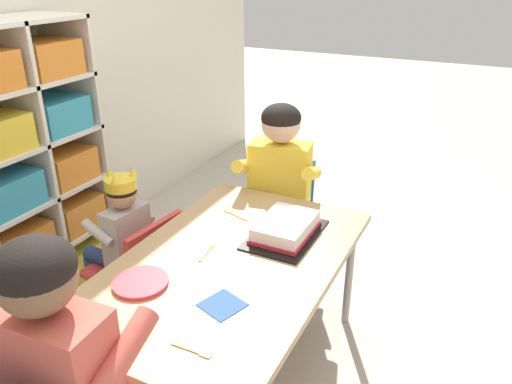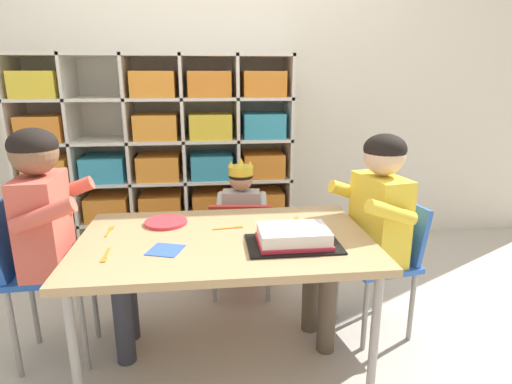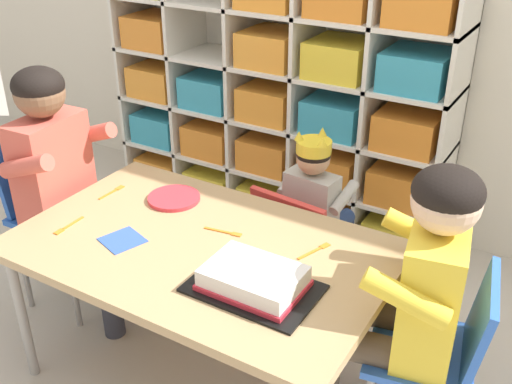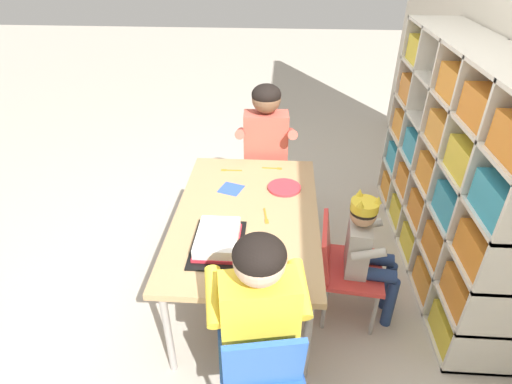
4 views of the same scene
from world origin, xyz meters
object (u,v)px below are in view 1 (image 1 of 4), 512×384
at_px(activity_table, 228,270).
at_px(guest_at_table_side, 277,183).
at_px(paper_plate_stack, 141,283).
at_px(child_with_crown, 120,231).
at_px(classroom_chair_blue, 140,264).
at_px(birthday_cake_on_tray, 285,229).
at_px(classroom_chair_guest_side, 281,211).
at_px(fork_by_napkin, 208,251).
at_px(fork_near_cake_tray, 194,351).
at_px(fork_beside_plate_stack, 109,332).
at_px(fork_near_child_seat, 233,214).
at_px(adult_helper_seated, 75,360).

relative_size(activity_table, guest_at_table_side, 1.25).
bearing_deg(paper_plate_stack, guest_at_table_side, -6.02).
bearing_deg(child_with_crown, activity_table, 85.27).
xyz_separation_m(classroom_chair_blue, guest_at_table_side, (0.57, -0.43, 0.26)).
distance_m(activity_table, birthday_cake_on_tray, 0.31).
height_order(child_with_crown, classroom_chair_guest_side, child_with_crown).
height_order(guest_at_table_side, paper_plate_stack, guest_at_table_side).
xyz_separation_m(activity_table, guest_at_table_side, (0.68, 0.10, 0.07)).
relative_size(classroom_chair_blue, paper_plate_stack, 2.98).
relative_size(classroom_chair_blue, classroom_chair_guest_side, 0.88).
distance_m(classroom_chair_guest_side, fork_by_napkin, 0.79).
xyz_separation_m(activity_table, paper_plate_stack, (-0.27, 0.20, 0.05)).
xyz_separation_m(guest_at_table_side, birthday_cake_on_tray, (-0.41, -0.22, -0.00)).
bearing_deg(paper_plate_stack, fork_near_cake_tray, -119.62).
distance_m(paper_plate_stack, fork_by_napkin, 0.31).
xyz_separation_m(activity_table, fork_near_cake_tray, (-0.47, -0.15, 0.04)).
height_order(classroom_chair_guest_side, guest_at_table_side, guest_at_table_side).
height_order(paper_plate_stack, fork_near_cake_tray, paper_plate_stack).
bearing_deg(fork_near_cake_tray, birthday_cake_on_tray, -89.08).
xyz_separation_m(activity_table, fork_by_napkin, (0.03, 0.11, 0.04)).
height_order(classroom_chair_blue, fork_by_napkin, classroom_chair_blue).
height_order(activity_table, fork_beside_plate_stack, fork_beside_plate_stack).
bearing_deg(birthday_cake_on_tray, fork_near_child_seat, 76.44).
xyz_separation_m(classroom_chair_guest_side, guest_at_table_side, (-0.11, -0.02, 0.21)).
distance_m(child_with_crown, fork_near_child_seat, 0.53).
relative_size(guest_at_table_side, fork_near_child_seat, 7.32).
bearing_deg(classroom_chair_guest_side, child_with_crown, -138.16).
bearing_deg(adult_helper_seated, classroom_chair_blue, -63.52).
xyz_separation_m(activity_table, classroom_chair_blue, (0.11, 0.53, -0.19)).
bearing_deg(fork_near_cake_tray, child_with_crown, -38.23).
bearing_deg(fork_near_cake_tray, fork_beside_plate_stack, 7.78).
height_order(classroom_chair_guest_side, paper_plate_stack, classroom_chair_guest_side).
height_order(classroom_chair_blue, fork_near_cake_tray, classroom_chair_blue).
distance_m(child_with_crown, classroom_chair_guest_side, 0.85).
xyz_separation_m(adult_helper_seated, classroom_chair_guest_side, (1.49, 0.05, -0.25)).
xyz_separation_m(child_with_crown, fork_by_napkin, (-0.10, -0.53, 0.09)).
relative_size(adult_helper_seated, fork_beside_plate_stack, 8.12).
relative_size(activity_table, fork_by_napkin, 8.72).
distance_m(fork_beside_plate_stack, fork_by_napkin, 0.54).
relative_size(activity_table, fork_beside_plate_stack, 9.65).
height_order(birthday_cake_on_tray, fork_by_napkin, birthday_cake_on_tray).
bearing_deg(paper_plate_stack, fork_by_napkin, -18.10).
relative_size(fork_by_napkin, fork_near_child_seat, 1.05).
height_order(guest_at_table_side, fork_by_napkin, guest_at_table_side).
bearing_deg(paper_plate_stack, fork_near_child_seat, -3.50).
height_order(guest_at_table_side, birthday_cake_on_tray, guest_at_table_side).
bearing_deg(adult_helper_seated, birthday_cake_on_tray, -104.03).
relative_size(child_with_crown, classroom_chair_guest_side, 1.20).
bearing_deg(adult_helper_seated, fork_by_napkin, -90.34).
xyz_separation_m(classroom_chair_guest_side, fork_by_napkin, (-0.77, -0.02, 0.18)).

